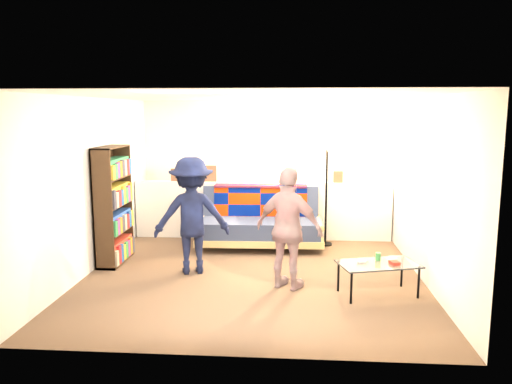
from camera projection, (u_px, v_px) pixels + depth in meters
ground at (254, 270)px, 7.00m from camera, size 5.00×5.00×0.00m
room_shell at (256, 149)px, 7.20m from camera, size 4.60×5.05×2.45m
half_wall_ledge at (262, 210)px, 8.69m from camera, size 4.45×0.15×1.00m
ledge_decor at (249, 172)px, 8.58m from camera, size 2.97×0.02×0.45m
futon_sofa at (261, 222)px, 8.18m from camera, size 2.06×1.04×0.87m
bookshelf at (113, 209)px, 7.28m from camera, size 0.28×0.85×1.71m
coffee_table at (379, 265)px, 6.02m from camera, size 1.05×0.76×0.49m
floor_lamp at (328, 174)px, 8.16m from camera, size 0.34×0.31×1.67m
person_left at (192, 216)px, 6.81m from camera, size 1.15×0.83×1.60m
person_right at (289, 229)px, 6.18m from camera, size 0.97×0.74×1.53m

